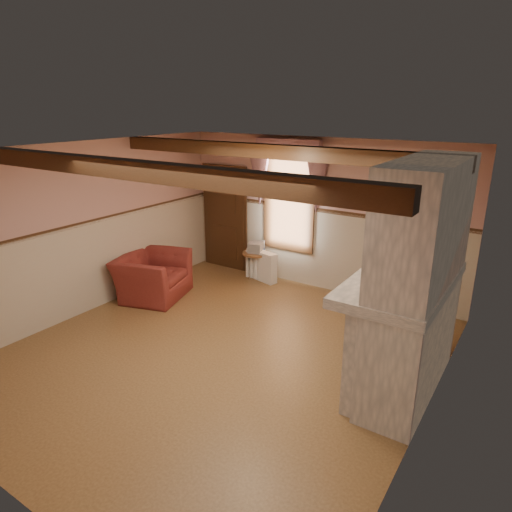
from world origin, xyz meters
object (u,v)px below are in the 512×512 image
Objects in this scene: side_table at (255,265)px; oil_lamp at (419,252)px; radiator at (262,265)px; mantel_clock at (415,258)px; bowl at (402,275)px; armchair at (153,276)px.

oil_lamp reaches higher than side_table.
mantel_clock is (3.28, -1.58, 1.22)m from radiator.
mantel_clock reaches higher than bowl.
bowl reaches higher than armchair.
bowl reaches higher than side_table.
armchair is at bearing 175.69° from bowl.
bowl is 0.54m from mantel_clock.
oil_lamp is at bearing 90.00° from mantel_clock.
armchair is 1.74× the size of radiator.
armchair is 4.65m from oil_lamp.
bowl is at bearing -18.48° from radiator.
armchair is 3.83× the size of bowl.
bowl is 0.70m from oil_lamp.
mantel_clock reaches higher than armchair.
mantel_clock is 0.86× the size of oil_lamp.
mantel_clock is at bearing -90.00° from oil_lamp.
radiator is 2.50× the size of oil_lamp.
side_table is at bearing -165.70° from radiator.
armchair is 4.63m from mantel_clock.
oil_lamp is (3.43, -1.42, 1.29)m from side_table.
side_table is at bearing 157.48° from oil_lamp.
oil_lamp reaches higher than radiator.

